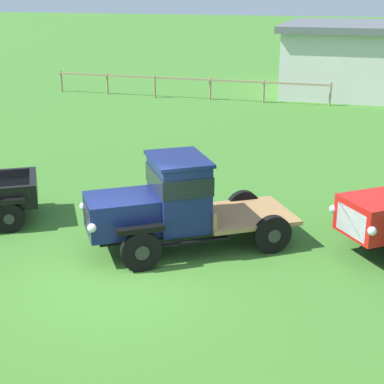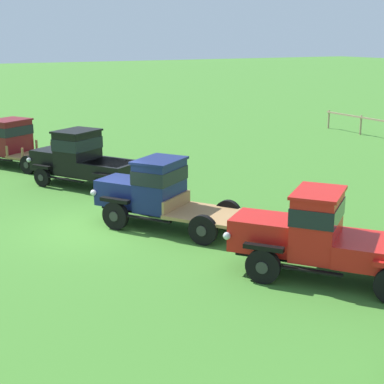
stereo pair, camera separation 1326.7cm
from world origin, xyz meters
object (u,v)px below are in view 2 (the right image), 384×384
vintage_truck_second_in_line (82,159)px  vintage_truck_far_side (324,236)px  vintage_truck_foreground_near (6,140)px  vintage_truck_midrow_center (155,191)px

vintage_truck_second_in_line → vintage_truck_far_side: bearing=10.9°
vintage_truck_foreground_near → vintage_truck_far_side: (18.02, 4.21, -0.06)m
vintage_truck_foreground_near → vintage_truck_midrow_center: size_ratio=1.09×
vintage_truck_midrow_center → vintage_truck_foreground_near: bearing=-169.4°
vintage_truck_foreground_near → vintage_truck_second_in_line: vintage_truck_second_in_line is taller
vintage_truck_foreground_near → vintage_truck_far_side: vintage_truck_far_side is taller
vintage_truck_far_side → vintage_truck_second_in_line: bearing=-169.1°
vintage_truck_foreground_near → vintage_truck_far_side: size_ratio=1.12×
vintage_truck_foreground_near → vintage_truck_second_in_line: (5.84, 1.87, -0.03)m
vintage_truck_foreground_near → vintage_truck_midrow_center: vintage_truck_midrow_center is taller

